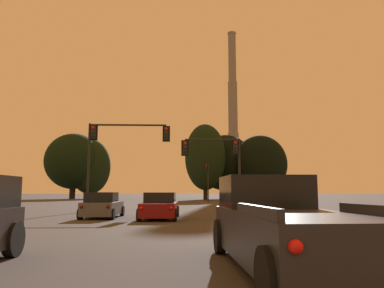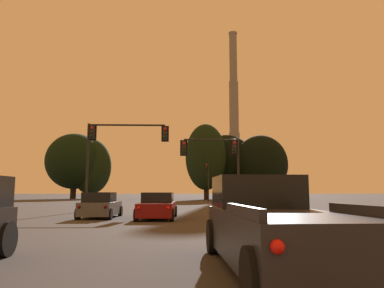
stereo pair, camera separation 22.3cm
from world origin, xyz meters
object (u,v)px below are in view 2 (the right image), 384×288
at_px(traffic_light_overhead_right, 219,156).
at_px(smokestack, 234,130).
at_px(traffic_light_overhead_left, 115,144).
at_px(sedan_center_lane_front, 158,206).
at_px(traffic_light_far_right, 208,176).
at_px(hatchback_left_lane_front, 100,206).
at_px(pickup_truck_right_lane_third, 274,226).

height_order(traffic_light_overhead_right, smokestack, smokestack).
relative_size(traffic_light_overhead_left, traffic_light_overhead_right, 1.19).
distance_m(sedan_center_lane_front, traffic_light_overhead_left, 9.81).
relative_size(traffic_light_far_right, traffic_light_overhead_right, 1.08).
bearing_deg(traffic_light_overhead_right, traffic_light_far_right, 87.31).
distance_m(hatchback_left_lane_front, traffic_light_far_right, 38.34).
bearing_deg(pickup_truck_right_lane_third, sedan_center_lane_front, 100.94).
bearing_deg(traffic_light_far_right, smokestack, 78.23).
height_order(traffic_light_far_right, smokestack, smokestack).
relative_size(hatchback_left_lane_front, traffic_light_overhead_right, 0.74).
xyz_separation_m(hatchback_left_lane_front, traffic_light_far_right, (8.95, 37.14, 3.30)).
relative_size(pickup_truck_right_lane_third, traffic_light_overhead_left, 0.83).
bearing_deg(traffic_light_far_right, hatchback_left_lane_front, -103.55).
height_order(hatchback_left_lane_front, sedan_center_lane_front, hatchback_left_lane_front).
height_order(sedan_center_lane_front, traffic_light_overhead_right, traffic_light_overhead_right).
height_order(pickup_truck_right_lane_third, traffic_light_far_right, traffic_light_far_right).
distance_m(pickup_truck_right_lane_third, smokestack, 129.10).
distance_m(sedan_center_lane_front, smokestack, 116.48).
relative_size(sedan_center_lane_front, traffic_light_overhead_right, 0.85).
bearing_deg(smokestack, traffic_light_far_right, -101.77).
xyz_separation_m(sedan_center_lane_front, traffic_light_overhead_right, (4.25, 8.11, 3.60)).
bearing_deg(traffic_light_far_right, sedan_center_lane_front, -98.47).
xyz_separation_m(hatchback_left_lane_front, traffic_light_overhead_left, (-0.51, 7.01, 4.48)).
height_order(hatchback_left_lane_front, traffic_light_overhead_left, traffic_light_overhead_left).
relative_size(hatchback_left_lane_front, traffic_light_far_right, 0.68).
relative_size(hatchback_left_lane_front, smokestack, 0.07).
distance_m(sedan_center_lane_front, traffic_light_far_right, 38.55).
height_order(traffic_light_far_right, traffic_light_overhead_right, traffic_light_far_right).
bearing_deg(traffic_light_overhead_left, sedan_center_lane_front, -64.16).
bearing_deg(smokestack, traffic_light_overhead_right, -99.21).
bearing_deg(traffic_light_far_right, traffic_light_overhead_right, -92.69).
xyz_separation_m(pickup_truck_right_lane_third, traffic_light_overhead_left, (-6.79, 21.40, 4.34)).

